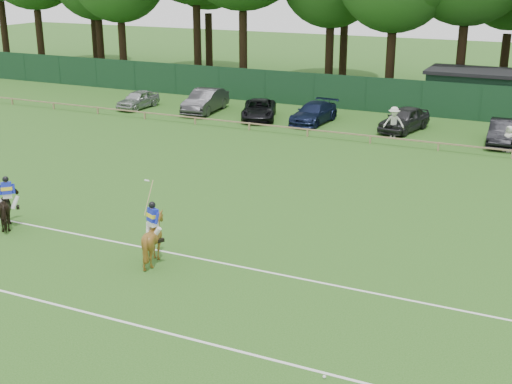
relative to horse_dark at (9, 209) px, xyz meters
The scene contains 19 objects.
ground 8.57m from the horse_dark, 10.06° to the left, with size 160.00×160.00×0.00m, color #1E4C14.
horse_dark is the anchor object (origin of this frame).
horse_chestnut 7.17m from the horse_dark, ahead, with size 1.39×1.56×1.72m, color brown.
sedan_silver 24.17m from the horse_dark, 112.14° to the left, with size 1.55×3.86×1.31m, color #A7A9AC.
sedan_grey 23.56m from the horse_dark, 99.54° to the left, with size 1.75×5.01×1.65m, color #2A2A2C.
suv_black 22.82m from the horse_dark, 88.63° to the left, with size 2.17×4.71×1.31m, color black.
sedan_navy 23.62m from the horse_dark, 79.23° to the left, with size 1.92×4.71×1.37m, color #111A38.
hatch_grey 25.73m from the horse_dark, 66.07° to the left, with size 1.81×4.50×1.53m, color #29292B.
estate_black 28.01m from the horse_dark, 53.86° to the left, with size 1.52×4.37×1.44m, color black.
spectator_left 23.82m from the horse_dark, 64.50° to the left, with size 1.23×0.71×1.91m, color silver.
spectator_right 27.00m from the horse_dark, 50.93° to the left, with size 0.73×0.48×1.50m, color silver.
rider_dark 0.72m from the horse_dark, 45.69° to the right, with size 0.77×0.76×1.41m.
rider_chestnut 7.21m from the horse_dark, ahead, with size 0.89×0.79×2.05m.
polo_ball 15.90m from the horse_dark, 17.30° to the right, with size 0.09×0.09×0.09m, color silver.
pitch_lines 8.68m from the horse_dark, 13.45° to the right, with size 60.00×5.10×0.01m.
pitch_rail 21.23m from the horse_dark, 66.68° to the left, with size 62.10×0.10×0.50m.
perimeter_fence 29.71m from the horse_dark, 73.57° to the left, with size 92.08×0.08×2.50m.
utility_shed 34.64m from the horse_dark, 65.42° to the left, with size 8.40×4.40×3.04m.
tree_row 37.95m from the horse_dark, 74.09° to the left, with size 96.00×12.00×21.00m, color #26561C, non-canonical shape.
Camera 1 is at (11.61, -20.74, 10.15)m, focal length 48.00 mm.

